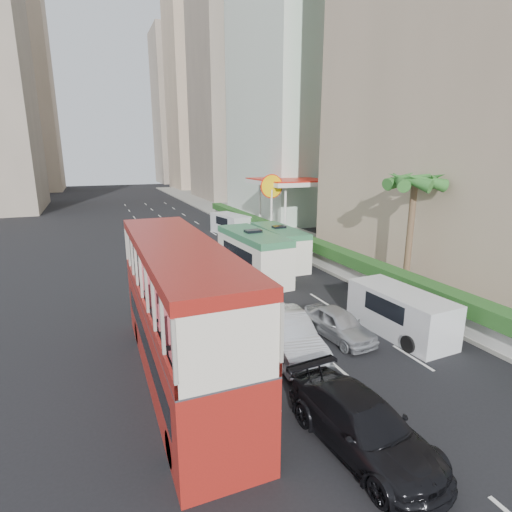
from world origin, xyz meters
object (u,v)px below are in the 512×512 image
car_silver_lane_a (286,352)px  shell_station (290,207)px  minibus_near (253,255)px  car_silver_lane_b (338,337)px  minibus_far (279,246)px  double_decker_bus (180,313)px  car_black (361,448)px  van_asset (229,262)px  panel_van_far (230,224)px  panel_van_near (400,312)px  palm_tree (410,237)px

car_silver_lane_a → shell_station: bearing=67.2°
car_silver_lane_a → minibus_near: minibus_near is taller
car_silver_lane_a → minibus_near: size_ratio=0.73×
car_silver_lane_b → minibus_far: bearing=71.6°
car_silver_lane_a → minibus_far: bearing=70.3°
double_decker_bus → shell_station: 28.02m
car_silver_lane_b → car_black: bearing=-123.9°
van_asset → panel_van_far: 10.88m
panel_van_near → panel_van_far: 24.96m
minibus_near → minibus_far: (2.93, 2.27, -0.15)m
car_black → panel_van_near: 8.24m
minibus_near → palm_tree: 9.55m
car_silver_lane_b → minibus_far: minibus_far is taller
car_silver_lane_b → minibus_near: size_ratio=0.57×
panel_van_far → palm_tree: 21.42m
double_decker_bus → car_silver_lane_a: (4.34, 0.34, -2.53)m
car_silver_lane_b → panel_van_near: 3.05m
van_asset → panel_van_far: panel_van_far is taller
minibus_near → shell_station: shell_station is taller
minibus_far → panel_van_far: size_ratio=1.24×
panel_van_far → minibus_far: bearing=-103.3°
van_asset → panel_van_near: 15.09m
car_silver_lane_b → car_black: size_ratio=0.75×
panel_van_near → minibus_near: bearing=103.4°
car_black → panel_van_far: panel_van_far is taller
double_decker_bus → car_black: (3.77, -5.40, -2.53)m
panel_van_far → car_silver_lane_a: bearing=-114.7°
panel_van_near → palm_tree: 6.06m
car_silver_lane_b → shell_station: shell_station is taller
double_decker_bus → palm_tree: size_ratio=1.72×
van_asset → minibus_far: 4.01m
car_black → car_silver_lane_a: bearing=79.4°
car_silver_lane_a → double_decker_bus: bearing=-171.1°
minibus_far → car_black: bearing=-108.0°
car_black → shell_station: size_ratio=0.64×
minibus_far → panel_van_near: minibus_far is taller
panel_van_far → shell_station: 6.27m
van_asset → minibus_near: bearing=-76.6°
car_silver_lane_b → panel_van_far: (3.26, 24.32, 1.00)m
car_silver_lane_b → van_asset: 14.09m
double_decker_bus → shell_station: size_ratio=1.38×
panel_van_far → minibus_near: bearing=-114.2°
car_silver_lane_a → palm_tree: size_ratio=0.78×
double_decker_bus → minibus_far: bearing=52.0°
van_asset → shell_station: bearing=53.2°
car_black → car_silver_lane_b: bearing=56.6°
double_decker_bus → panel_van_near: size_ratio=2.21×
panel_van_near → van_asset: bearing=99.3°
minibus_far → panel_van_far: minibus_far is taller
car_silver_lane_b → minibus_near: minibus_near is taller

